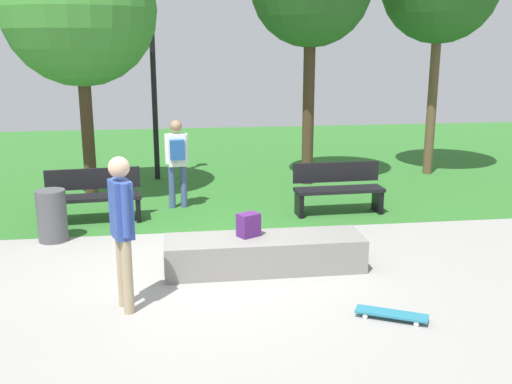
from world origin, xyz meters
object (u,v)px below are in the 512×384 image
tree_slender_maple (79,9)px  skater_performing_trick (122,221)px  backpack_on_ledge (249,225)px  park_bench_far_right (94,195)px  pedestrian_with_backpack (177,156)px  trash_bin (52,216)px  park_bench_by_oak (338,187)px  concrete_ledge (264,253)px  skateboard_by_ledge (392,314)px  lamp_post (153,74)px

tree_slender_maple → skater_performing_trick: bearing=-78.8°
backpack_on_ledge → park_bench_far_right: size_ratio=0.20×
backpack_on_ledge → park_bench_far_right: 3.46m
tree_slender_maple → pedestrian_with_backpack: 3.25m
pedestrian_with_backpack → trash_bin: bearing=-140.1°
park_bench_by_oak → trash_bin: park_bench_by_oak is taller
skater_performing_trick → park_bench_far_right: bearing=102.3°
park_bench_far_right → trash_bin: size_ratio=2.01×
skater_performing_trick → park_bench_far_right: size_ratio=1.11×
park_bench_by_oak → trash_bin: bearing=-169.4°
concrete_ledge → skateboard_by_ledge: concrete_ledge is taller
skateboard_by_ledge → trash_bin: (-4.27, 3.36, 0.34)m
park_bench_by_oak → pedestrian_with_backpack: 3.00m
trash_bin → pedestrian_with_backpack: pedestrian_with_backpack is taller
backpack_on_ledge → tree_slender_maple: size_ratio=0.06×
skateboard_by_ledge → park_bench_far_right: bearing=131.1°
concrete_ledge → pedestrian_with_backpack: (-1.13, 3.29, 0.76)m
skateboard_by_ledge → park_bench_by_oak: size_ratio=0.50×
concrete_ledge → pedestrian_with_backpack: pedestrian_with_backpack is taller
skater_performing_trick → pedestrian_with_backpack: 4.37m
skater_performing_trick → skateboard_by_ledge: bearing=-12.9°
park_bench_far_right → trash_bin: 1.09m
skater_performing_trick → backpack_on_ledge: bearing=35.1°
backpack_on_ledge → lamp_post: 6.13m
lamp_post → tree_slender_maple: bearing=-127.9°
concrete_ledge → backpack_on_ledge: 0.45m
backpack_on_ledge → pedestrian_with_backpack: 3.36m
park_bench_by_oak → tree_slender_maple: tree_slender_maple is taller
concrete_ledge → lamp_post: 6.37m
concrete_ledge → trash_bin: trash_bin is taller
park_bench_by_oak → tree_slender_maple: 5.76m
skater_performing_trick → tree_slender_maple: tree_slender_maple is taller
skater_performing_trick → skateboard_by_ledge: 3.20m
backpack_on_ledge → skateboard_by_ledge: backpack_on_ledge is taller
skateboard_by_ledge → concrete_ledge: bearing=124.7°
concrete_ledge → park_bench_by_oak: size_ratio=1.67×
park_bench_far_right → tree_slender_maple: bearing=98.9°
backpack_on_ledge → tree_slender_maple: (-2.61, 4.11, 2.99)m
lamp_post → backpack_on_ledge: bearing=-76.6°
pedestrian_with_backpack → concrete_ledge: bearing=-71.1°
skater_performing_trick → tree_slender_maple: (-1.04, 5.22, 2.53)m
park_bench_far_right → tree_slender_maple: (-0.25, 1.59, 3.12)m
skateboard_by_ledge → park_bench_by_oak: 4.32m
tree_slender_maple → pedestrian_with_backpack: bearing=-28.0°
skateboard_by_ledge → trash_bin: trash_bin is taller
park_bench_far_right → park_bench_by_oak: same height
park_bench_by_oak → skater_performing_trick: bearing=-134.5°
park_bench_far_right → lamp_post: bearing=72.6°
park_bench_by_oak → pedestrian_with_backpack: size_ratio=0.98×
concrete_ledge → skater_performing_trick: size_ratio=1.49×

